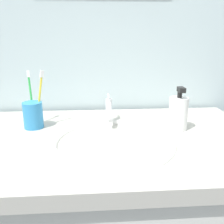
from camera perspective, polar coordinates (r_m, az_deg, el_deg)
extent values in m
cube|color=silver|center=(1.11, -2.96, 17.03)|extent=(2.26, 0.04, 2.40)
cube|color=#BCB7AD|center=(0.84, -2.07, -6.94)|extent=(1.06, 0.61, 0.04)
ellipsoid|color=white|center=(0.81, 0.15, -10.03)|extent=(0.33, 0.33, 0.10)
torus|color=white|center=(0.79, 0.16, -6.90)|extent=(0.38, 0.38, 0.02)
cylinder|color=#595B60|center=(0.83, 0.15, -12.75)|extent=(0.03, 0.03, 0.01)
cylinder|color=silver|center=(0.96, -0.73, 0.43)|extent=(0.02, 0.02, 0.09)
cylinder|color=silver|center=(0.91, -0.56, 0.21)|extent=(0.02, 0.10, 0.06)
cylinder|color=silver|center=(0.96, -0.79, 3.69)|extent=(0.01, 0.05, 0.01)
cylinder|color=#338CCC|center=(0.94, -17.26, -0.67)|extent=(0.07, 0.07, 0.09)
cylinder|color=yellow|center=(0.93, -16.01, 2.57)|extent=(0.04, 0.03, 0.18)
cube|color=white|center=(0.92, -15.45, 8.23)|extent=(0.02, 0.01, 0.03)
cylinder|color=green|center=(0.96, -17.60, 2.74)|extent=(0.02, 0.04, 0.18)
cube|color=white|center=(0.96, -18.27, 8.12)|extent=(0.01, 0.02, 0.03)
cylinder|color=white|center=(0.91, 14.60, -0.37)|extent=(0.06, 0.06, 0.11)
cylinder|color=black|center=(0.89, 14.93, 3.77)|extent=(0.02, 0.02, 0.02)
cube|color=black|center=(0.87, 15.28, 4.86)|extent=(0.02, 0.04, 0.02)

